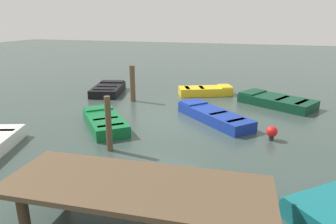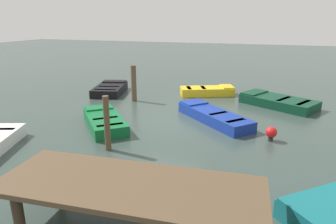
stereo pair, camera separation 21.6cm
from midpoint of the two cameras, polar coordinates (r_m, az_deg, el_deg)
The scene contains 10 objects.
ground_plane at distance 11.80m, azimuth 0.52°, elevation -1.63°, with size 80.00×80.00×0.00m, color #33423D.
dock_segment at distance 5.70m, azimuth -6.15°, elevation -14.17°, with size 4.96×2.08×0.95m.
rowboat_dark_green at distance 14.63m, azimuth 20.31°, elevation 1.87°, with size 3.54×2.87×0.46m.
rowboat_yellow at distance 15.93m, azimuth 7.78°, elevation 3.96°, with size 2.89×2.01×0.46m.
rowboat_green at distance 11.32m, azimuth -11.32°, elevation -1.64°, with size 2.72×2.89×0.46m.
rowboat_blue at distance 11.84m, azimuth 9.01°, elevation -0.69°, with size 3.31×3.15×0.46m.
rowboat_black at distance 16.48m, azimuth -10.46°, elevation 4.28°, with size 2.01×2.91×0.46m.
mooring_piling_near_left at distance 9.08m, azimuth -10.73°, elevation -2.16°, with size 0.18×0.18×1.68m, color brown.
mooring_piling_center at distance 14.55m, azimuth -6.02°, elevation 5.36°, with size 0.25×0.25×1.71m, color brown.
marker_buoy at distance 10.36m, azimuth 19.39°, elevation -3.67°, with size 0.36×0.36×0.48m.
Camera 2 is at (-3.56, 10.60, 3.78)m, focal length 32.46 mm.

